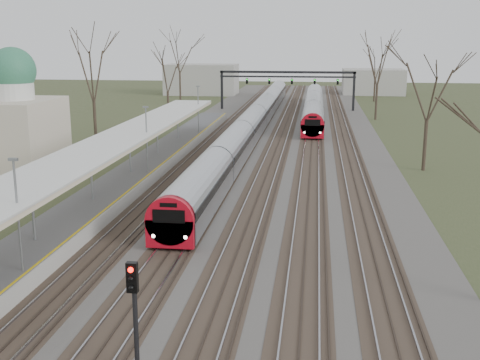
% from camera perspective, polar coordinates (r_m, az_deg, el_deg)
% --- Properties ---
extents(track_bed, '(24.00, 160.00, 0.22)m').
position_cam_1_polar(track_bed, '(65.38, 3.11, 3.66)').
color(track_bed, '#474442').
rests_on(track_bed, ground).
extents(platform, '(3.50, 69.00, 1.00)m').
position_cam_1_polar(platform, '(49.93, -9.10, 1.03)').
color(platform, '#9E9B93').
rests_on(platform, ground).
extents(canopy, '(4.10, 50.00, 3.11)m').
position_cam_1_polar(canopy, '(45.07, -10.86, 4.08)').
color(canopy, slate).
rests_on(canopy, platform).
extents(signal_gantry, '(21.00, 0.59, 6.08)m').
position_cam_1_polar(signal_gantry, '(94.60, 4.52, 9.56)').
color(signal_gantry, black).
rests_on(signal_gantry, ground).
extents(tree_west_far, '(5.50, 5.50, 11.33)m').
position_cam_1_polar(tree_west_far, '(61.40, -13.85, 10.16)').
color(tree_west_far, '#2D231C').
rests_on(tree_west_far, ground).
extents(tree_east_far, '(5.00, 5.00, 10.30)m').
position_cam_1_polar(tree_east_far, '(52.24, 17.50, 8.65)').
color(tree_east_far, '#2D231C').
rests_on(tree_east_far, ground).
extents(train_near, '(2.62, 90.21, 3.05)m').
position_cam_1_polar(train_near, '(74.74, 1.54, 5.98)').
color(train_near, '#ADB0B8').
rests_on(train_near, ground).
extents(train_far, '(2.62, 45.21, 3.05)m').
position_cam_1_polar(train_far, '(88.35, 7.02, 7.01)').
color(train_far, '#ADB0B8').
rests_on(train_far, ground).
extents(signal_post, '(0.35, 0.45, 4.10)m').
position_cam_1_polar(signal_post, '(19.89, -10.01, -11.32)').
color(signal_post, black).
rests_on(signal_post, ground).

